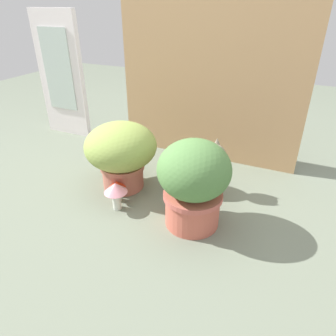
# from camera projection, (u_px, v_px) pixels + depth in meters

# --- Properties ---
(ground_plane) EXTENTS (6.00, 6.00, 0.00)m
(ground_plane) POSITION_uv_depth(u_px,v_px,m) (154.00, 197.00, 1.63)
(ground_plane) COLOR slate
(cardboard_backdrop) EXTENTS (1.14, 0.03, 0.96)m
(cardboard_backdrop) POSITION_uv_depth(u_px,v_px,m) (209.00, 84.00, 1.83)
(cardboard_backdrop) COLOR tan
(cardboard_backdrop) RESTS_ON ground
(window_panel_white) EXTENTS (0.38, 0.05, 0.88)m
(window_panel_white) POSITION_uv_depth(u_px,v_px,m) (61.00, 75.00, 2.21)
(window_panel_white) COLOR white
(window_panel_white) RESTS_ON ground
(grass_planter) EXTENTS (0.38, 0.38, 0.37)m
(grass_planter) POSITION_uv_depth(u_px,v_px,m) (121.00, 152.00, 1.63)
(grass_planter) COLOR #AD6251
(grass_planter) RESTS_ON ground
(leafy_planter) EXTENTS (0.32, 0.32, 0.42)m
(leafy_planter) POSITION_uv_depth(u_px,v_px,m) (194.00, 181.00, 1.34)
(leafy_planter) COLOR #C45F4C
(leafy_planter) RESTS_ON ground
(cat) EXTENTS (0.39, 0.20, 0.32)m
(cat) POSITION_uv_depth(u_px,v_px,m) (197.00, 170.00, 1.64)
(cat) COLOR gray
(cat) RESTS_ON ground
(mushroom_ornament_pink) EXTENTS (0.12, 0.12, 0.15)m
(mushroom_ornament_pink) POSITION_uv_depth(u_px,v_px,m) (116.00, 190.00, 1.49)
(mushroom_ornament_pink) COLOR silver
(mushroom_ornament_pink) RESTS_ON ground
(mushroom_ornament_red) EXTENTS (0.09, 0.09, 0.12)m
(mushroom_ornament_red) POSITION_uv_depth(u_px,v_px,m) (117.00, 187.00, 1.57)
(mushroom_ornament_red) COLOR silver
(mushroom_ornament_red) RESTS_ON ground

